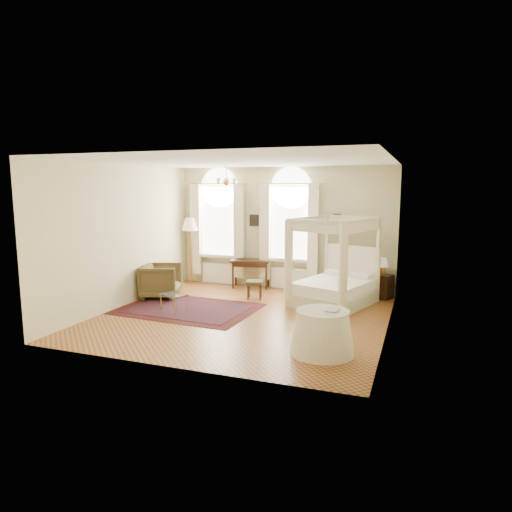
# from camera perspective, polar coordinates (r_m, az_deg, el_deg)

# --- Properties ---
(ground) EXTENTS (6.00, 6.00, 0.00)m
(ground) POSITION_cam_1_polar(r_m,az_deg,el_deg) (9.97, -1.61, -7.53)
(ground) COLOR #AC6232
(ground) RESTS_ON ground
(room_walls) EXTENTS (6.00, 6.00, 6.00)m
(room_walls) POSITION_cam_1_polar(r_m,az_deg,el_deg) (9.61, -1.66, 3.88)
(room_walls) COLOR beige
(room_walls) RESTS_ON ground
(window_left) EXTENTS (1.62, 0.27, 3.29)m
(window_left) POSITION_cam_1_polar(r_m,az_deg,el_deg) (13.03, -4.73, 2.97)
(window_left) COLOR white
(window_left) RESTS_ON room_walls
(window_right) EXTENTS (1.62, 0.27, 3.29)m
(window_right) POSITION_cam_1_polar(r_m,az_deg,el_deg) (12.30, 4.19, 2.63)
(window_right) COLOR white
(window_right) RESTS_ON room_walls
(chandelier) EXTENTS (0.51, 0.45, 0.50)m
(chandelier) POSITION_cam_1_polar(r_m,az_deg,el_deg) (11.03, -3.74, 9.32)
(chandelier) COLOR #C08C40
(chandelier) RESTS_ON room_walls
(wall_pictures) EXTENTS (2.54, 0.03, 0.39)m
(wall_pictures) POSITION_cam_1_polar(r_m,az_deg,el_deg) (12.39, 3.83, 4.55)
(wall_pictures) COLOR black
(wall_pictures) RESTS_ON room_walls
(canopy_bed) EXTENTS (2.06, 2.28, 2.07)m
(canopy_bed) POSITION_cam_1_polar(r_m,az_deg,el_deg) (10.97, 9.64, -3.60)
(canopy_bed) COLOR beige
(canopy_bed) RESTS_ON ground
(nightstand) EXTENTS (0.54, 0.52, 0.60)m
(nightstand) POSITION_cam_1_polar(r_m,az_deg,el_deg) (11.89, 15.58, -3.69)
(nightstand) COLOR #341E0E
(nightstand) RESTS_ON ground
(nightstand_lamp) EXTENTS (0.28, 0.28, 0.41)m
(nightstand_lamp) POSITION_cam_1_polar(r_m,az_deg,el_deg) (11.87, 15.56, -0.89)
(nightstand_lamp) COLOR #C08C40
(nightstand_lamp) RESTS_ON nightstand
(writing_desk) EXTENTS (1.14, 0.74, 0.79)m
(writing_desk) POSITION_cam_1_polar(r_m,az_deg,el_deg) (12.58, -0.68, -0.96)
(writing_desk) COLOR #341E0E
(writing_desk) RESTS_ON ground
(laptop) EXTENTS (0.39, 0.27, 0.03)m
(laptop) POSITION_cam_1_polar(r_m,az_deg,el_deg) (12.66, -1.64, -0.31)
(laptop) COLOR black
(laptop) RESTS_ON writing_desk
(stool) EXTENTS (0.49, 0.49, 0.46)m
(stool) POSITION_cam_1_polar(r_m,az_deg,el_deg) (11.37, -0.19, -3.49)
(stool) COLOR #443F1D
(stool) RESTS_ON ground
(armchair) EXTENTS (1.19, 1.17, 0.85)m
(armchair) POSITION_cam_1_polar(r_m,az_deg,el_deg) (11.75, -11.81, -3.06)
(armchair) COLOR #4B3F20
(armchair) RESTS_ON ground
(coffee_table) EXTENTS (0.70, 0.60, 0.40)m
(coffee_table) POSITION_cam_1_polar(r_m,az_deg,el_deg) (10.39, -10.26, -4.94)
(coffee_table) COLOR silver
(coffee_table) RESTS_ON ground
(floor_lamp) EXTENTS (0.49, 0.49, 1.89)m
(floor_lamp) POSITION_cam_1_polar(r_m,az_deg,el_deg) (13.22, -8.21, 3.54)
(floor_lamp) COLOR #C08C40
(floor_lamp) RESTS_ON ground
(oriental_rug) EXTENTS (3.15, 2.34, 0.01)m
(oriental_rug) POSITION_cam_1_polar(r_m,az_deg,el_deg) (10.64, -8.47, -6.54)
(oriental_rug) COLOR #441011
(oriental_rug) RESTS_ON ground
(side_table) EXTENTS (1.09, 1.09, 0.74)m
(side_table) POSITION_cam_1_polar(r_m,az_deg,el_deg) (7.84, 8.29, -9.41)
(side_table) COLOR white
(side_table) RESTS_ON ground
(book) EXTENTS (0.22, 0.28, 0.02)m
(book) POSITION_cam_1_polar(r_m,az_deg,el_deg) (7.74, 8.82, -6.63)
(book) COLOR black
(book) RESTS_ON side_table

